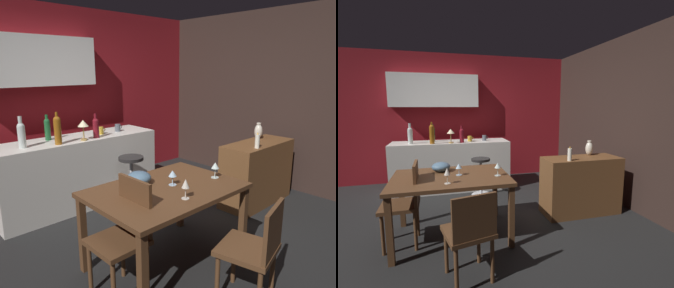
% 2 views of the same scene
% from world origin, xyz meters
% --- Properties ---
extents(ground_plane, '(9.00, 9.00, 0.00)m').
position_xyz_m(ground_plane, '(0.00, 0.00, 0.00)').
color(ground_plane, black).
extents(wall_kitchen_back, '(5.20, 0.33, 2.60)m').
position_xyz_m(wall_kitchen_back, '(-0.06, 2.08, 1.41)').
color(wall_kitchen_back, maroon).
rests_on(wall_kitchen_back, ground_plane).
extents(wall_side_right, '(0.10, 4.40, 2.60)m').
position_xyz_m(wall_side_right, '(2.55, 0.30, 1.30)').
color(wall_side_right, '#33231E').
rests_on(wall_side_right, ground_plane).
extents(dining_table, '(1.32, 0.93, 0.74)m').
position_xyz_m(dining_table, '(-0.12, -0.38, 0.66)').
color(dining_table, '#56351E').
rests_on(dining_table, ground_plane).
extents(kitchen_counter, '(2.10, 0.60, 0.90)m').
position_xyz_m(kitchen_counter, '(-0.04, 1.37, 0.45)').
color(kitchen_counter, silver).
rests_on(kitchen_counter, ground_plane).
extents(sideboard_cabinet, '(1.10, 0.44, 0.82)m').
position_xyz_m(sideboard_cabinet, '(1.71, -0.19, 0.41)').
color(sideboard_cabinet, brown).
rests_on(sideboard_cabinet, ground_plane).
extents(chair_near_window, '(0.41, 0.41, 0.93)m').
position_xyz_m(chair_near_window, '(-0.61, -0.43, 0.51)').
color(chair_near_window, '#56351E').
rests_on(chair_near_window, ground_plane).
extents(chair_by_doorway, '(0.48, 0.48, 0.84)m').
position_xyz_m(chair_by_doorway, '(-0.01, -1.22, 0.47)').
color(chair_by_doorway, '#56351E').
rests_on(chair_by_doorway, ground_plane).
extents(bar_stool, '(0.34, 0.34, 0.66)m').
position_xyz_m(bar_stool, '(0.42, 0.85, 0.35)').
color(bar_stool, '#262323').
rests_on(bar_stool, ground_plane).
extents(wine_glass_left, '(0.07, 0.07, 0.17)m').
position_xyz_m(wine_glass_left, '(-0.17, -0.66, 0.86)').
color(wine_glass_left, silver).
rests_on(wine_glass_left, dining_table).
extents(wine_glass_right, '(0.07, 0.07, 0.15)m').
position_xyz_m(wine_glass_right, '(0.40, -0.51, 0.85)').
color(wine_glass_right, silver).
rests_on(wine_glass_right, dining_table).
extents(wine_glass_center, '(0.07, 0.07, 0.14)m').
position_xyz_m(wine_glass_center, '(-0.03, -0.37, 0.84)').
color(wine_glass_center, silver).
rests_on(wine_glass_center, dining_table).
extents(fruit_bowl, '(0.22, 0.22, 0.11)m').
position_xyz_m(fruit_bowl, '(-0.23, -0.14, 0.80)').
color(fruit_bowl, slate).
rests_on(fruit_bowl, dining_table).
extents(wine_bottle_green, '(0.07, 0.07, 0.32)m').
position_xyz_m(wine_bottle_green, '(-0.36, 1.48, 1.05)').
color(wine_bottle_green, '#1E592D').
rests_on(wine_bottle_green, kitchen_counter).
extents(wine_bottle_amber, '(0.08, 0.08, 0.38)m').
position_xyz_m(wine_bottle_amber, '(-0.36, 1.18, 1.08)').
color(wine_bottle_amber, '#8C5114').
rests_on(wine_bottle_amber, kitchen_counter).
extents(wine_bottle_clear, '(0.08, 0.08, 0.35)m').
position_xyz_m(wine_bottle_clear, '(-0.73, 1.30, 1.06)').
color(wine_bottle_clear, silver).
rests_on(wine_bottle_clear, kitchen_counter).
extents(wine_bottle_ruby, '(0.08, 0.08, 0.31)m').
position_xyz_m(wine_bottle_ruby, '(0.15, 1.20, 1.04)').
color(wine_bottle_ruby, maroon).
rests_on(wine_bottle_ruby, kitchen_counter).
extents(cup_mustard, '(0.11, 0.08, 0.10)m').
position_xyz_m(cup_mustard, '(0.31, 1.35, 0.95)').
color(cup_mustard, gold).
rests_on(cup_mustard, kitchen_counter).
extents(cup_slate, '(0.11, 0.08, 0.10)m').
position_xyz_m(cup_slate, '(0.58, 1.35, 0.95)').
color(cup_slate, '#515660').
rests_on(cup_slate, kitchen_counter).
extents(counter_lamp, '(0.13, 0.13, 0.25)m').
position_xyz_m(counter_lamp, '(-0.05, 1.17, 1.09)').
color(counter_lamp, '#A58447').
rests_on(counter_lamp, kitchen_counter).
extents(pillar_candle_tall, '(0.06, 0.06, 0.19)m').
position_xyz_m(pillar_candle_tall, '(1.43, -0.33, 0.90)').
color(pillar_candle_tall, white).
rests_on(pillar_candle_tall, sideboard_cabinet).
extents(vase_ceramic_ivory, '(0.11, 0.11, 0.22)m').
position_xyz_m(vase_ceramic_ivory, '(1.91, -0.05, 0.92)').
color(vase_ceramic_ivory, beige).
rests_on(vase_ceramic_ivory, sideboard_cabinet).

